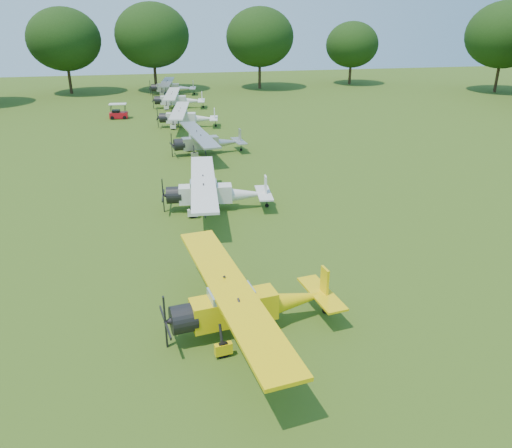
{
  "coord_description": "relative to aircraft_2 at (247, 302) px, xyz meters",
  "views": [
    {
      "loc": [
        -2.89,
        -24.6,
        11.64
      ],
      "look_at": [
        1.9,
        -1.27,
        1.4
      ],
      "focal_mm": 35.0,
      "sensor_mm": 36.0,
      "label": 1
    }
  ],
  "objects": [
    {
      "name": "ground",
      "position": [
        -0.08,
        8.39,
        -1.28
      ],
      "size": [
        160.0,
        160.0,
        0.0
      ],
      "primitive_type": "plane",
      "color": "#2D4B12",
      "rests_on": "ground"
    },
    {
      "name": "tree_belt",
      "position": [
        3.49,
        8.56,
        6.75
      ],
      "size": [
        137.36,
        130.27,
        14.52
      ],
      "color": "black",
      "rests_on": "ground"
    },
    {
      "name": "aircraft_2",
      "position": [
        0.0,
        0.0,
        0.0
      ],
      "size": [
        7.02,
        11.14,
        2.19
      ],
      "rotation": [
        0.0,
        0.0,
        0.15
      ],
      "color": "yellow",
      "rests_on": "ground"
    },
    {
      "name": "aircraft_3",
      "position": [
        0.34,
        13.13,
        -0.02
      ],
      "size": [
        6.87,
        10.94,
        2.15
      ],
      "rotation": [
        0.0,
        0.0,
        -0.08
      ],
      "color": "silver",
      "rests_on": "ground"
    },
    {
      "name": "aircraft_4",
      "position": [
        1.31,
        26.49,
        -0.08
      ],
      "size": [
        6.55,
        10.41,
        2.04
      ],
      "rotation": [
        0.0,
        0.0,
        0.12
      ],
      "color": "#B5B4B9",
      "rests_on": "ground"
    },
    {
      "name": "aircraft_5",
      "position": [
        0.4,
        37.81,
        -0.09
      ],
      "size": [
        6.55,
        10.39,
        2.04
      ],
      "rotation": [
        0.0,
        0.0,
        -0.14
      ],
      "color": "silver",
      "rests_on": "ground"
    },
    {
      "name": "aircraft_6",
      "position": [
        0.16,
        49.35,
        -0.06
      ],
      "size": [
        6.7,
        10.64,
        2.09
      ],
      "rotation": [
        0.0,
        0.0,
        -0.12
      ],
      "color": "silver",
      "rests_on": "ground"
    },
    {
      "name": "aircraft_7",
      "position": [
        -0.04,
        60.64,
        -0.03
      ],
      "size": [
        6.84,
        10.86,
        2.13
      ],
      "rotation": [
        0.0,
        0.0,
        -0.13
      ],
      "color": "#B5B4B9",
      "rests_on": "ground"
    },
    {
      "name": "golf_cart",
      "position": [
        -6.95,
        44.01,
        -0.7
      ],
      "size": [
        2.11,
        1.4,
        1.72
      ],
      "rotation": [
        0.0,
        0.0,
        -0.07
      ],
      "color": "red",
      "rests_on": "ground"
    }
  ]
}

